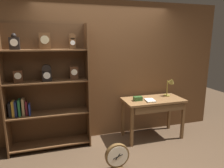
% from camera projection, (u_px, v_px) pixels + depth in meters
% --- Properties ---
extents(back_wood_panel, '(4.80, 0.05, 2.60)m').
position_uv_depth(back_wood_panel, '(105.00, 71.00, 3.86)').
color(back_wood_panel, brown).
rests_on(back_wood_panel, ground).
extents(bookshelf, '(1.37, 0.37, 2.16)m').
position_uv_depth(bookshelf, '(46.00, 88.00, 3.42)').
color(bookshelf, brown).
rests_on(bookshelf, ground).
extents(workbench, '(1.15, 0.57, 0.78)m').
position_uv_depth(workbench, '(154.00, 105.00, 3.86)').
color(workbench, brown).
rests_on(workbench, ground).
extents(desk_lamp, '(0.20, 0.20, 0.39)m').
position_uv_depth(desk_lamp, '(170.00, 84.00, 4.00)').
color(desk_lamp, olive).
rests_on(desk_lamp, workbench).
extents(toolbox_small, '(0.16, 0.09, 0.08)m').
position_uv_depth(toolbox_small, '(138.00, 99.00, 3.75)').
color(toolbox_small, '#2D5123').
rests_on(toolbox_small, workbench).
extents(open_repair_manual, '(0.19, 0.24, 0.02)m').
position_uv_depth(open_repair_manual, '(150.00, 100.00, 3.73)').
color(open_repair_manual, silver).
rests_on(open_repair_manual, workbench).
extents(round_clock_large, '(0.37, 0.11, 0.41)m').
position_uv_depth(round_clock_large, '(117.00, 156.00, 2.97)').
color(round_clock_large, brown).
rests_on(round_clock_large, ground).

